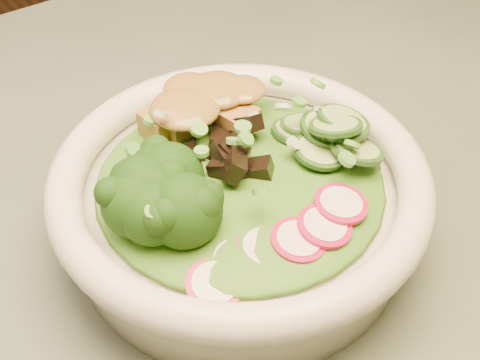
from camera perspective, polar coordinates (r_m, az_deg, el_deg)
dining_table at (r=0.62m, az=-7.40°, el=-11.68°), size 1.20×0.80×0.75m
salad_bowl at (r=0.50m, az=0.00°, el=-1.70°), size 0.28×0.28×0.08m
lettuce_bed at (r=0.48m, az=0.00°, el=0.09°), size 0.21×0.21×0.02m
broccoli_florets at (r=0.45m, az=-7.09°, el=-1.19°), size 0.10×0.09×0.05m
radish_slices at (r=0.44m, az=4.63°, el=-4.73°), size 0.12×0.06×0.02m
cucumber_slices at (r=0.50m, az=6.87°, el=3.54°), size 0.09×0.09×0.04m
mushroom_heap at (r=0.48m, az=-0.71°, el=2.26°), size 0.09×0.09×0.04m
tofu_cubes at (r=0.52m, az=-3.27°, el=5.48°), size 0.10×0.08×0.04m
peanut_sauce at (r=0.51m, az=-3.33°, el=6.67°), size 0.07×0.06×0.02m
scallion_garnish at (r=0.47m, az=0.00°, el=2.34°), size 0.20×0.20×0.02m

